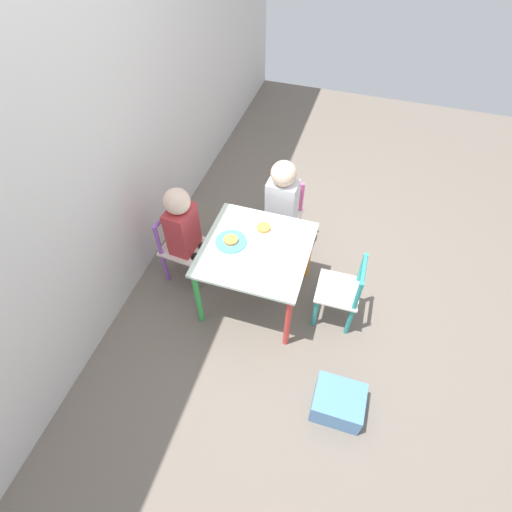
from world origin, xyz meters
TOP-DOWN VIEW (x-y plane):
  - ground_plane at (0.00, 0.00)m, footprint 6.00×6.00m
  - house_wall at (0.00, 0.86)m, footprint 6.00×0.06m
  - kids_table at (0.00, 0.00)m, footprint 0.63×0.63m
  - chair_pink at (0.55, -0.03)m, footprint 0.27×0.27m
  - chair_purple at (0.05, 0.54)m, footprint 0.28×0.28m
  - chair_teal at (0.01, -0.55)m, footprint 0.26×0.26m
  - child_right at (0.49, -0.03)m, footprint 0.22×0.21m
  - child_back at (0.04, 0.48)m, footprint 0.21×0.22m
  - plate_right at (0.16, 0.00)m, footprint 0.19×0.19m
  - plate_back at (0.00, 0.16)m, footprint 0.19×0.19m
  - storage_bin at (-0.60, -0.66)m, footprint 0.23×0.27m

SIDE VIEW (x-z plane):
  - ground_plane at x=0.00m, z-range 0.00..0.00m
  - storage_bin at x=-0.60m, z-range 0.00..0.17m
  - chair_pink at x=0.55m, z-range 0.00..0.52m
  - chair_purple at x=0.05m, z-range 0.00..0.52m
  - chair_teal at x=0.01m, z-range 0.00..0.52m
  - kids_table at x=0.00m, z-range 0.18..0.67m
  - child_right at x=0.49m, z-range 0.08..0.84m
  - child_back at x=0.04m, z-range 0.08..0.84m
  - plate_right at x=0.16m, z-range 0.49..0.52m
  - plate_back at x=0.00m, z-range 0.49..0.52m
  - house_wall at x=0.00m, z-range 0.00..2.60m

